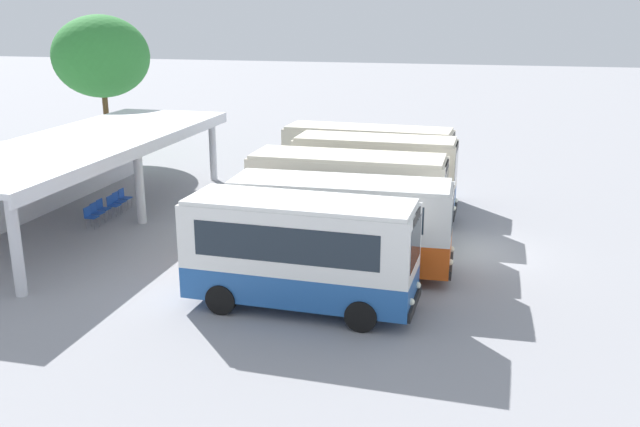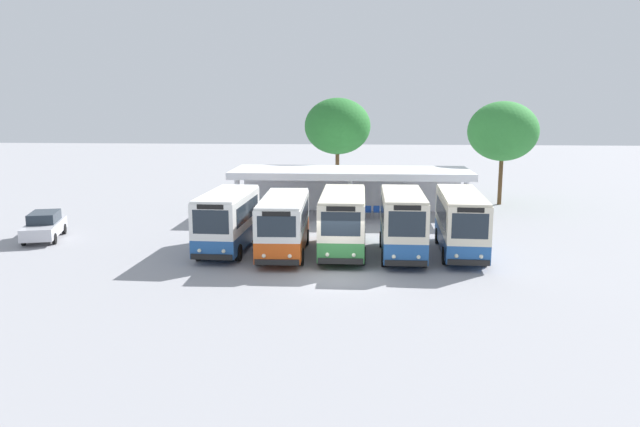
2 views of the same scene
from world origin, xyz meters
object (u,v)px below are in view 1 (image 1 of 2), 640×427
Objects in this scene: city_bus_second_in_row at (340,222)px; waiting_chair_end_by_column at (90,215)px; waiting_chair_second_from_end at (96,211)px; waiting_chair_fourth_seat at (112,204)px; city_bus_fourth_amber at (375,174)px; waiting_chair_middle_seat at (102,207)px; city_bus_nearest_orange at (301,249)px; waiting_chair_far_end_seat at (124,197)px; city_bus_middle_cream at (348,194)px; city_bus_fifth_blue at (368,159)px; waiting_chair_fifth_seat at (118,200)px.

city_bus_second_in_row is 11.01m from waiting_chair_end_by_column.
waiting_chair_fourth_seat is at bearing -2.83° from waiting_chair_second_from_end.
waiting_chair_middle_seat is (-2.86, 10.97, -1.37)m from city_bus_fourth_amber.
city_bus_nearest_orange reaches higher than waiting_chair_middle_seat.
city_bus_second_in_row is 6.32m from city_bus_fourth_amber.
waiting_chair_far_end_seat is at bearing -0.08° from waiting_chair_middle_seat.
city_bus_middle_cream is 6.32m from city_bus_fifth_blue.
waiting_chair_middle_seat is at bearing 179.92° from waiting_chair_far_end_seat.
waiting_chair_fifth_seat is at bearing 52.98° from city_bus_nearest_orange.
waiting_chair_fifth_seat is (0.59, 0.08, 0.00)m from waiting_chair_fourth_seat.
city_bus_nearest_orange is 7.90× the size of waiting_chair_fifth_seat.
city_bus_fourth_amber is at bearing -164.91° from city_bus_fifth_blue.
waiting_chair_end_by_column is (2.27, 10.71, -1.21)m from city_bus_second_in_row.
waiting_chair_fourth_seat is 1.19m from waiting_chair_far_end_seat.
city_bus_second_in_row is 8.64× the size of waiting_chair_fourth_seat.
waiting_chair_second_from_end is 1.00× the size of waiting_chair_far_end_seat.
city_bus_second_in_row is at bearing -172.91° from city_bus_middle_cream.
waiting_chair_second_from_end is (0.59, 0.08, 0.00)m from waiting_chair_end_by_column.
city_bus_fourth_amber is 11.13m from waiting_chair_fifth_seat.
city_bus_nearest_orange is 12.63m from city_bus_fifth_blue.
city_bus_fourth_amber is at bearing -69.52° from waiting_chair_end_by_column.
waiting_chair_far_end_seat is (1.18, 0.12, 0.00)m from waiting_chair_fourth_seat.
city_bus_nearest_orange reaches higher than waiting_chair_second_from_end.
city_bus_fifth_blue reaches higher than waiting_chair_middle_seat.
city_bus_fifth_blue is (6.31, 0.35, -0.01)m from city_bus_middle_cream.
city_bus_fourth_amber is (9.47, -0.58, 0.08)m from city_bus_nearest_orange.
city_bus_second_in_row reaches higher than waiting_chair_far_end_seat.
city_bus_second_in_row is 9.50m from city_bus_fifth_blue.
waiting_chair_middle_seat is at bearing 167.90° from waiting_chair_fourth_seat.
waiting_chair_end_by_column and waiting_chair_fifth_seat have the same top height.
waiting_chair_end_by_column is (-4.04, 10.81, -1.37)m from city_bus_fourth_amber.
waiting_chair_middle_seat is 1.00× the size of waiting_chair_fifth_seat.
waiting_chair_fourth_seat is (0.59, -0.13, 0.00)m from waiting_chair_middle_seat.
city_bus_second_in_row is 11.82m from waiting_chair_fifth_seat.
waiting_chair_middle_seat is 1.77m from waiting_chair_far_end_seat.
city_bus_fifth_blue is at bearing 1.22° from city_bus_nearest_orange.
city_bus_fourth_amber is 0.86× the size of city_bus_fifth_blue.
waiting_chair_second_from_end is 1.18m from waiting_chair_fourth_seat.
waiting_chair_fifth_seat is at bearing -175.56° from waiting_chair_far_end_seat.
city_bus_fifth_blue is 11.04m from waiting_chair_far_end_seat.
waiting_chair_far_end_seat is at bearing 6.01° from waiting_chair_fourth_seat.
city_bus_nearest_orange is 11.66m from waiting_chair_end_by_column.
waiting_chair_far_end_seat is (2.96, 0.15, 0.00)m from waiting_chair_end_by_column.
waiting_chair_middle_seat is 1.18m from waiting_chair_fifth_seat.
waiting_chair_second_from_end is at bearing 123.32° from city_bus_fifth_blue.
city_bus_fourth_amber is 11.16m from waiting_chair_fourth_seat.
city_bus_fourth_amber is at bearing -72.44° from waiting_chair_second_from_end.
waiting_chair_fourth_seat and waiting_chair_fifth_seat have the same top height.
waiting_chair_end_by_column is at bearing -171.94° from waiting_chair_second_from_end.
waiting_chair_fourth_seat is at bearing 101.81° from city_bus_fourth_amber.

